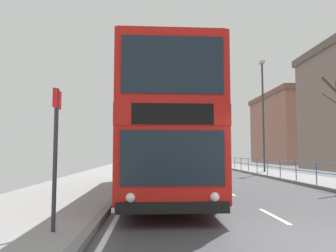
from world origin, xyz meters
name	(u,v)px	position (x,y,z in m)	size (l,w,h in m)	color
ground	(290,244)	(-0.72, 0.00, 0.04)	(15.80, 140.00, 0.20)	#424247
double_decker_bus_main	(162,134)	(-2.72, 6.88, 2.32)	(2.84, 11.40, 4.42)	red
background_bus_far_lane	(205,152)	(2.94, 31.25, 1.70)	(2.77, 9.70, 3.11)	red
pedestrian_railing_far_kerb	(288,166)	(4.45, 12.10, 0.83)	(0.05, 23.12, 1.02)	#386BA8
bus_stop_sign_near	(56,143)	(-4.91, 0.66, 1.79)	(0.08, 0.44, 2.69)	#2D2D33
street_lamp_far_side	(263,108)	(5.50, 18.76, 5.07)	(0.28, 0.60, 8.62)	#38383D
background_building_00	(299,128)	(18.02, 39.65, 5.06)	(10.11, 14.85, 10.06)	#936656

